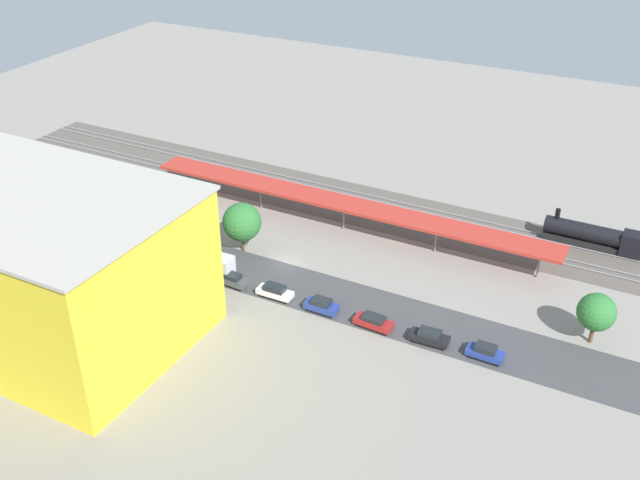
# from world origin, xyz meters

# --- Properties ---
(ground_plane) EXTENTS (205.44, 205.44, 0.00)m
(ground_plane) POSITION_xyz_m (0.00, 0.00, 0.00)
(ground_plane) COLOR gray
(ground_plane) RESTS_ON ground
(rail_bed) EXTENTS (128.60, 15.43, 0.01)m
(rail_bed) POSITION_xyz_m (0.00, -20.99, 0.00)
(rail_bed) COLOR #5B544C
(rail_bed) RESTS_ON ground
(street_asphalt) EXTENTS (128.53, 11.04, 0.01)m
(street_asphalt) POSITION_xyz_m (0.00, 4.19, 0.00)
(street_asphalt) COLOR #424244
(street_asphalt) RESTS_ON ground
(track_rails) EXTENTS (128.39, 8.99, 0.12)m
(track_rails) POSITION_xyz_m (0.00, -20.99, 0.18)
(track_rails) COLOR #9E9EA8
(track_rails) RESTS_ON ground
(platform_canopy_near) EXTENTS (63.78, 5.66, 4.45)m
(platform_canopy_near) POSITION_xyz_m (-2.78, -12.68, 4.20)
(platform_canopy_near) COLOR #B73328
(platform_canopy_near) RESTS_ON ground
(locomotive) EXTENTS (14.66, 2.74, 4.83)m
(locomotive) POSITION_xyz_m (-37.21, -23.68, 1.71)
(locomotive) COLOR black
(locomotive) RESTS_ON ground
(parked_car_0) EXTENTS (4.28, 1.93, 1.73)m
(parked_car_0) POSITION_xyz_m (-29.97, 7.49, 0.76)
(parked_car_0) COLOR black
(parked_car_0) RESTS_ON ground
(parked_car_1) EXTENTS (4.67, 1.96, 1.65)m
(parked_car_1) POSITION_xyz_m (-23.38, 7.60, 0.73)
(parked_car_1) COLOR black
(parked_car_1) RESTS_ON ground
(parked_car_2) EXTENTS (4.82, 2.14, 1.59)m
(parked_car_2) POSITION_xyz_m (-16.41, 7.80, 0.71)
(parked_car_2) COLOR black
(parked_car_2) RESTS_ON ground
(parked_car_3) EXTENTS (4.24, 1.91, 1.72)m
(parked_car_3) POSITION_xyz_m (-9.34, 7.64, 0.77)
(parked_car_3) COLOR black
(parked_car_3) RESTS_ON ground
(parked_car_4) EXTENTS (4.78, 1.73, 1.73)m
(parked_car_4) POSITION_xyz_m (-2.66, 7.55, 0.76)
(parked_car_4) COLOR black
(parked_car_4) RESTS_ON ground
(parked_car_5) EXTENTS (4.36, 2.01, 1.65)m
(parked_car_5) POSITION_xyz_m (3.75, 7.59, 0.74)
(parked_car_5) COLOR black
(parked_car_5) RESTS_ON ground
(construction_building) EXTENTS (37.96, 23.81, 17.24)m
(construction_building) POSITION_xyz_m (19.67, 25.05, 8.62)
(construction_building) COLOR yellow
(construction_building) RESTS_ON ground
(construction_roof_slab) EXTENTS (38.57, 24.42, 0.40)m
(construction_roof_slab) POSITION_xyz_m (19.67, 25.05, 17.44)
(construction_roof_slab) COLOR #B7B2A8
(construction_roof_slab) RESTS_ON construction_building
(box_truck_0) EXTENTS (9.31, 2.51, 3.35)m
(box_truck_0) POSITION_xyz_m (8.75, 7.04, 1.65)
(box_truck_0) COLOR black
(box_truck_0) RESTS_ON ground
(street_tree_0) EXTENTS (4.04, 4.04, 7.38)m
(street_tree_0) POSITION_xyz_m (41.75, -0.46, 5.32)
(street_tree_0) COLOR brown
(street_tree_0) RESTS_ON ground
(street_tree_1) EXTENTS (4.47, 4.47, 6.47)m
(street_tree_1) POSITION_xyz_m (-40.13, -0.97, 4.22)
(street_tree_1) COLOR brown
(street_tree_1) RESTS_ON ground
(street_tree_2) EXTENTS (5.45, 5.45, 7.34)m
(street_tree_2) POSITION_xyz_m (7.08, -0.51, 4.61)
(street_tree_2) COLOR brown
(street_tree_2) RESTS_ON ground
(street_tree_3) EXTENTS (4.01, 4.01, 6.58)m
(street_tree_3) POSITION_xyz_m (21.82, -1.69, 4.55)
(street_tree_3) COLOR brown
(street_tree_3) RESTS_ON ground
(traffic_light) EXTENTS (0.50, 0.36, 6.73)m
(traffic_light) POSITION_xyz_m (30.37, 8.63, 4.44)
(traffic_light) COLOR #333333
(traffic_light) RESTS_ON ground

